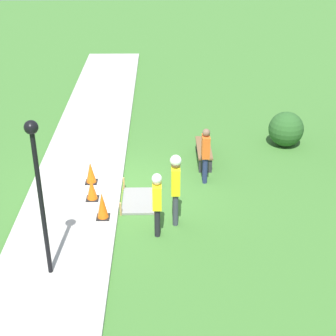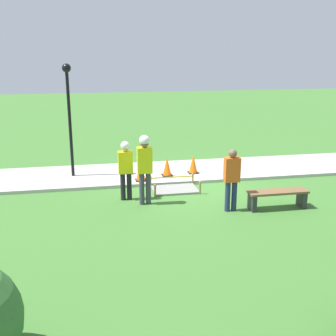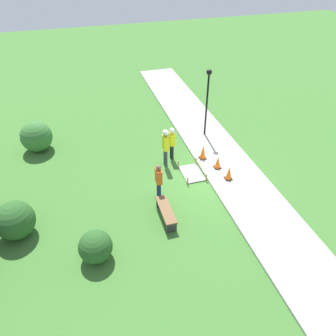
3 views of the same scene
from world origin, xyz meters
TOP-DOWN VIEW (x-y plane):
  - ground_plane at (0.00, 0.00)m, footprint 60.00×60.00m
  - sidewalk at (0.00, -1.30)m, footprint 28.00×2.60m
  - wet_concrete_patch at (0.55, 0.52)m, footprint 1.40×0.95m
  - traffic_cone_near_patch at (-0.37, -0.89)m, footprint 0.34×0.34m
  - traffic_cone_far_patch at (0.55, -0.75)m, footprint 0.34×0.34m
  - traffic_cone_sidewalk_edge at (1.48, -0.37)m, footprint 0.34×0.34m
  - park_bench at (-1.86, 2.48)m, footprint 1.63×0.44m
  - worker_supervisor at (2.07, 1.04)m, footprint 0.40×0.25m
  - worker_assistant at (1.59, 1.50)m, footprint 0.40×0.28m
  - bystander_in_orange_shirt at (-0.57, 2.42)m, footprint 0.40×0.22m
  - lamppost_near at (3.62, -1.32)m, footprint 0.28×0.28m

SIDE VIEW (x-z plane):
  - ground_plane at x=0.00m, z-range 0.00..0.00m
  - wet_concrete_patch at x=0.55m, z-range -0.15..0.23m
  - sidewalk at x=0.00m, z-range 0.00..0.10m
  - park_bench at x=-1.86m, z-range 0.10..0.60m
  - traffic_cone_far_patch at x=0.55m, z-range 0.10..0.72m
  - traffic_cone_near_patch at x=-0.37m, z-range 0.10..0.74m
  - traffic_cone_sidewalk_edge at x=1.48m, z-range 0.10..0.83m
  - bystander_in_orange_shirt at x=-0.57m, z-range 0.11..1.79m
  - worker_supervisor at x=2.07m, z-range 0.15..1.85m
  - worker_assistant at x=1.59m, z-range 0.22..2.16m
  - lamppost_near at x=3.62m, z-range 0.69..4.31m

